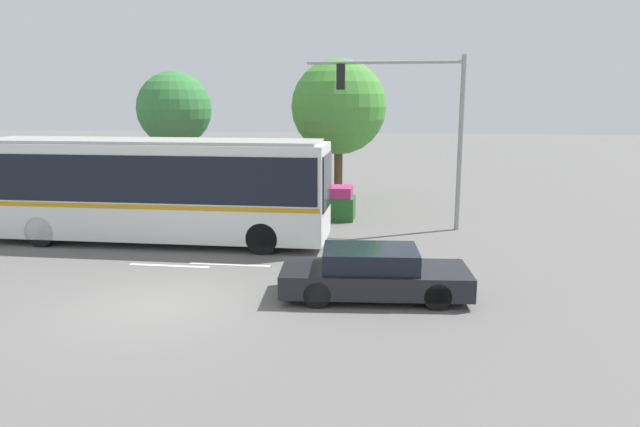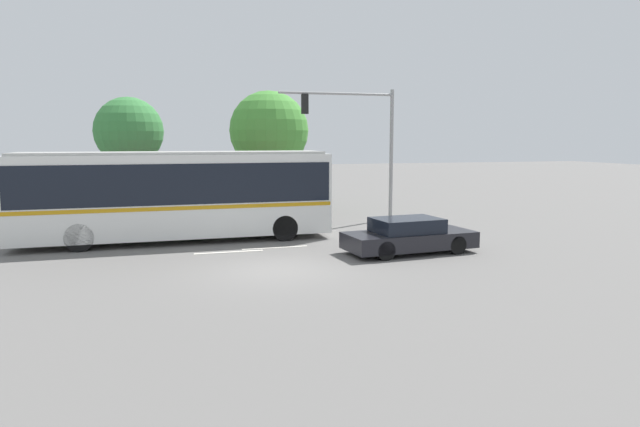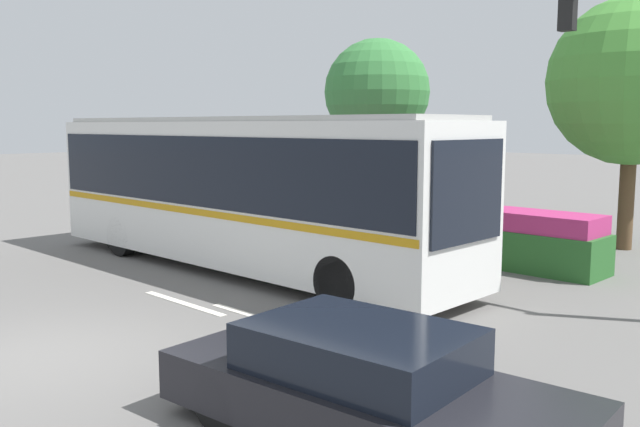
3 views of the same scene
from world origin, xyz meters
name	(u,v)px [view 2 (image 2 of 3)]	position (x,y,z in m)	size (l,w,h in m)	color
ground_plane	(275,270)	(0.00, 0.00, 0.00)	(140.00, 140.00, 0.00)	slate
city_bus	(177,191)	(-2.63, 5.78, 1.95)	(11.77, 2.65, 3.44)	silver
sedan_foreground	(409,236)	(4.96, 1.23, 0.58)	(4.66, 2.22, 1.22)	black
traffic_light_pole	(364,133)	(6.23, 9.06, 4.23)	(5.65, 0.24, 6.27)	gray
flowering_hedge	(201,209)	(-1.40, 10.32, 0.65)	(10.31, 1.30, 1.32)	#286028
street_tree_left	(129,132)	(-4.57, 12.86, 4.27)	(3.32, 3.32, 5.96)	brown
street_tree_centre	(269,131)	(2.67, 14.41, 4.37)	(4.34, 4.34, 6.56)	brown
lane_stripe_near	(393,241)	(5.34, 3.46, 0.01)	(2.40, 0.16, 0.01)	silver
lane_stripe_mid	(275,248)	(0.69, 3.41, 0.01)	(2.40, 0.16, 0.01)	silver
lane_stripe_far	(229,252)	(-1.01, 3.06, 0.01)	(2.40, 0.16, 0.01)	silver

